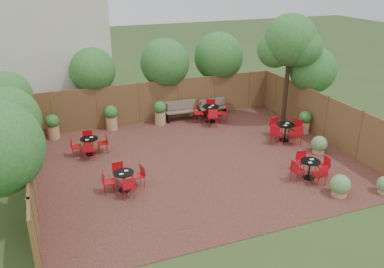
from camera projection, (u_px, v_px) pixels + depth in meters
name	position (u px, v px, depth m)	size (l,w,h in m)	color
ground	(198.00, 162.00, 15.77)	(80.00, 80.00, 0.00)	#354F23
courtyard_paving	(198.00, 162.00, 15.77)	(12.00, 10.00, 0.02)	#351A15
fence_back	(160.00, 101.00, 19.68)	(12.00, 0.08, 2.00)	brown
fence_left	(32.00, 164.00, 13.38)	(0.08, 10.00, 2.00)	brown
fence_right	(326.00, 119.00, 17.39)	(0.08, 10.00, 2.00)	brown
neighbour_building	(52.00, 35.00, 19.60)	(5.00, 4.00, 8.00)	beige
overhang_foliage	(142.00, 82.00, 16.59)	(15.66, 10.86, 2.57)	#266420
courtyard_tree	(290.00, 44.00, 18.03)	(2.59, 2.49, 5.22)	black
park_bench_left	(181.00, 110.00, 19.88)	(1.60, 0.62, 0.97)	brown
park_bench_right	(213.00, 107.00, 20.47)	(1.42, 0.47, 0.87)	brown
bistro_tables	(211.00, 140.00, 16.63)	(9.72, 8.06, 0.93)	black
planters	(150.00, 118.00, 18.50)	(11.35, 4.27, 1.16)	tan
low_shrubs	(341.00, 169.00, 14.47)	(2.14, 4.05, 0.74)	tan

